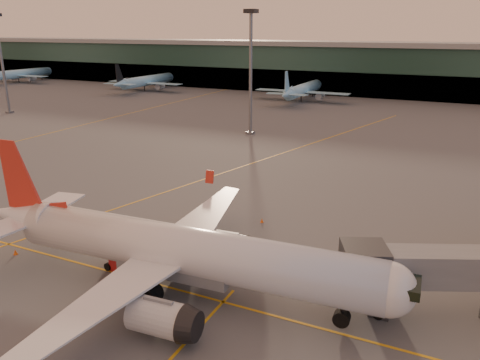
% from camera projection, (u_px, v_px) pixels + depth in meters
% --- Properties ---
extents(ground, '(600.00, 600.00, 0.00)m').
position_uv_depth(ground, '(138.00, 319.00, 36.99)').
color(ground, '#4C4F54').
rests_on(ground, ground).
extents(taxi_markings, '(100.12, 173.00, 0.01)m').
position_uv_depth(taxi_markings, '(266.00, 166.00, 78.19)').
color(taxi_markings, gold).
rests_on(taxi_markings, ground).
extents(terminal, '(400.00, 20.00, 17.60)m').
position_uv_depth(terminal, '(398.00, 70.00, 156.04)').
color(terminal, '#19382D').
rests_on(terminal, ground).
extents(mast_west_far, '(2.40, 2.40, 25.60)m').
position_uv_depth(mast_west_far, '(1.00, 56.00, 122.44)').
color(mast_west_far, slate).
rests_on(mast_west_far, ground).
extents(mast_west_near, '(2.40, 2.40, 25.60)m').
position_uv_depth(mast_west_near, '(251.00, 64.00, 97.25)').
color(mast_west_near, slate).
rests_on(mast_west_near, ground).
extents(distant_aircraft_row, '(290.00, 34.00, 13.00)m').
position_uv_depth(distant_aircraft_row, '(315.00, 101.00, 146.90)').
color(distant_aircraft_row, '#92D3F5').
rests_on(distant_aircraft_row, ground).
extents(main_airplane, '(39.85, 35.91, 12.02)m').
position_uv_depth(main_airplane, '(175.00, 251.00, 39.64)').
color(main_airplane, white).
rests_on(main_airplane, ground).
extents(catering_truck, '(5.23, 2.88, 3.86)m').
position_uv_depth(catering_truck, '(124.00, 249.00, 43.78)').
color(catering_truck, '#B3191A').
rests_on(catering_truck, ground).
extents(cone_tail, '(0.42, 0.42, 0.54)m').
position_uv_depth(cone_tail, '(15.00, 252.00, 47.41)').
color(cone_tail, '#FF5E0D').
rests_on(cone_tail, ground).
extents(cone_wing_left, '(0.38, 0.38, 0.49)m').
position_uv_depth(cone_wing_left, '(262.00, 220.00, 55.28)').
color(cone_wing_left, '#FF5E0D').
rests_on(cone_wing_left, ground).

